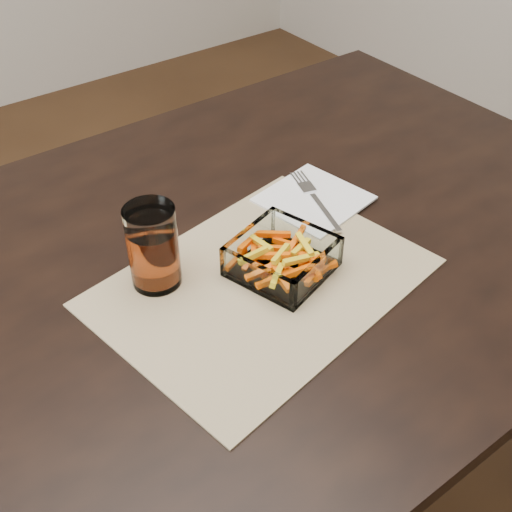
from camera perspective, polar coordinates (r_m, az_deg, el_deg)
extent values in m
cube|color=black|center=(0.94, -7.49, -2.80)|extent=(1.60, 0.90, 0.03)
cylinder|color=black|center=(1.75, 7.69, 4.38)|extent=(0.06, 0.06, 0.72)
cube|color=tan|center=(0.92, 0.56, -2.34)|extent=(0.50, 0.40, 0.00)
cube|color=white|center=(0.94, 2.31, -1.02)|extent=(0.16, 0.16, 0.01)
cube|color=white|center=(0.95, -0.61, 1.35)|extent=(0.12, 0.04, 0.05)
cube|color=white|center=(0.90, 5.47, -1.51)|extent=(0.12, 0.04, 0.05)
cube|color=white|center=(0.88, 0.12, -2.04)|extent=(0.04, 0.12, 0.05)
cube|color=white|center=(0.96, 4.39, 1.80)|extent=(0.04, 0.12, 0.05)
cylinder|color=white|center=(0.89, -9.14, 0.83)|extent=(0.07, 0.07, 0.12)
cylinder|color=#A83F18|center=(0.90, -9.05, 0.14)|extent=(0.06, 0.06, 0.08)
cube|color=white|center=(1.08, 5.16, 5.08)|extent=(0.18, 0.18, 0.00)
cube|color=silver|center=(1.04, 6.19, 3.88)|extent=(0.04, 0.11, 0.00)
cube|color=silver|center=(1.10, 4.53, 6.11)|extent=(0.03, 0.04, 0.00)
cube|color=silver|center=(1.12, 3.41, 6.91)|extent=(0.01, 0.03, 0.00)
cube|color=silver|center=(1.12, 3.72, 6.97)|extent=(0.01, 0.03, 0.00)
cube|color=silver|center=(1.13, 4.03, 7.03)|extent=(0.01, 0.03, 0.00)
cube|color=silver|center=(1.13, 4.34, 7.08)|extent=(0.01, 0.03, 0.00)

